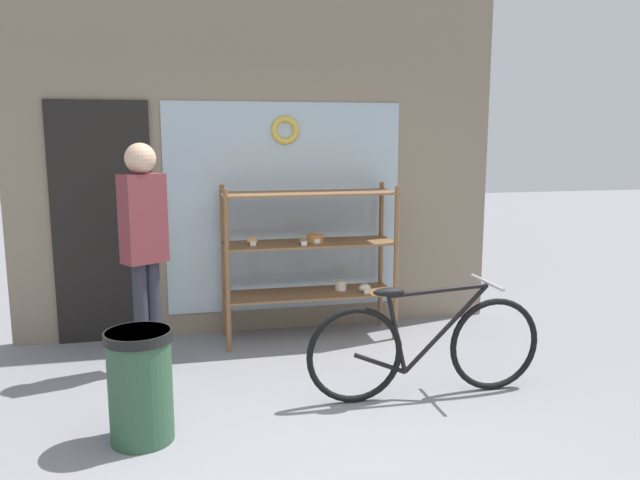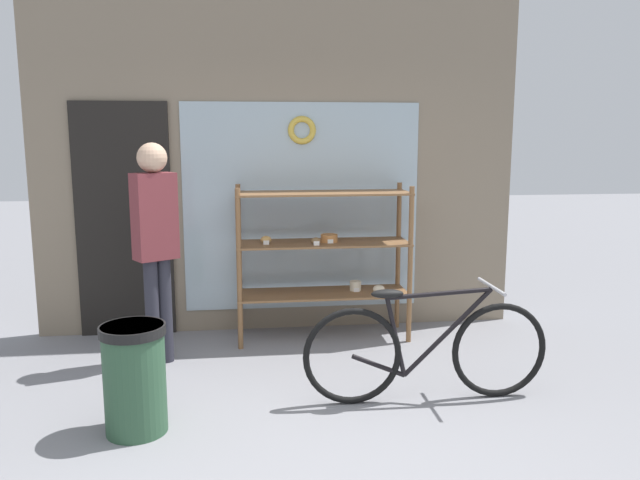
{
  "view_description": "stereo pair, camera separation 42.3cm",
  "coord_description": "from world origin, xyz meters",
  "px_view_note": "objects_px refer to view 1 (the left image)",
  "views": [
    {
      "loc": [
        -0.76,
        -3.01,
        1.81
      ],
      "look_at": [
        0.18,
        1.08,
        1.1
      ],
      "focal_mm": 35.0,
      "sensor_mm": 36.0,
      "label": 1
    },
    {
      "loc": [
        -0.34,
        -3.09,
        1.81
      ],
      "look_at": [
        0.18,
        1.08,
        1.1
      ],
      "focal_mm": 35.0,
      "sensor_mm": 36.0,
      "label": 2
    }
  ],
  "objects_px": {
    "bicycle": "(426,346)",
    "trash_bin": "(140,382)",
    "display_case": "(310,249)",
    "pedestrian": "(144,237)"
  },
  "relations": [
    {
      "from": "bicycle",
      "to": "trash_bin",
      "type": "height_order",
      "value": "bicycle"
    },
    {
      "from": "display_case",
      "to": "bicycle",
      "type": "relative_size",
      "value": 0.89
    },
    {
      "from": "display_case",
      "to": "trash_bin",
      "type": "height_order",
      "value": "display_case"
    },
    {
      "from": "pedestrian",
      "to": "trash_bin",
      "type": "distance_m",
      "value": 1.37
    },
    {
      "from": "bicycle",
      "to": "trash_bin",
      "type": "bearing_deg",
      "value": -172.51
    },
    {
      "from": "bicycle",
      "to": "pedestrian",
      "type": "distance_m",
      "value": 2.23
    },
    {
      "from": "display_case",
      "to": "trash_bin",
      "type": "bearing_deg",
      "value": -129.7
    },
    {
      "from": "trash_bin",
      "to": "pedestrian",
      "type": "bearing_deg",
      "value": 90.24
    },
    {
      "from": "bicycle",
      "to": "display_case",
      "type": "bearing_deg",
      "value": 110.4
    },
    {
      "from": "bicycle",
      "to": "trash_bin",
      "type": "relative_size",
      "value": 2.5
    }
  ]
}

